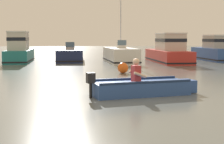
{
  "coord_description": "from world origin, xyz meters",
  "views": [
    {
      "loc": [
        -0.97,
        -11.44,
        1.86
      ],
      "look_at": [
        0.66,
        1.16,
        0.55
      ],
      "focal_mm": 54.23,
      "sensor_mm": 36.0,
      "label": 1
    }
  ],
  "objects_px": {
    "moored_boat_navy": "(70,55)",
    "moored_boat_red": "(168,52)",
    "moored_boat_teal": "(19,51)",
    "moored_boat_white": "(120,55)",
    "moored_boat_blue": "(214,51)",
    "rowboat_with_person": "(142,87)",
    "mooring_buoy": "(123,68)"
  },
  "relations": [
    {
      "from": "moored_boat_teal",
      "to": "moored_boat_white",
      "type": "bearing_deg",
      "value": -8.18
    },
    {
      "from": "moored_boat_red",
      "to": "moored_boat_blue",
      "type": "bearing_deg",
      "value": 18.9
    },
    {
      "from": "moored_boat_white",
      "to": "moored_boat_blue",
      "type": "relative_size",
      "value": 1.05
    },
    {
      "from": "mooring_buoy",
      "to": "moored_boat_navy",
      "type": "bearing_deg",
      "value": 105.73
    },
    {
      "from": "moored_boat_red",
      "to": "moored_boat_white",
      "type": "bearing_deg",
      "value": 175.97
    },
    {
      "from": "moored_boat_white",
      "to": "moored_boat_blue",
      "type": "bearing_deg",
      "value": 8.61
    },
    {
      "from": "moored_boat_teal",
      "to": "mooring_buoy",
      "type": "relative_size",
      "value": 8.68
    },
    {
      "from": "moored_boat_navy",
      "to": "mooring_buoy",
      "type": "relative_size",
      "value": 9.25
    },
    {
      "from": "moored_boat_white",
      "to": "rowboat_with_person",
      "type": "bearing_deg",
      "value": -95.87
    },
    {
      "from": "moored_boat_white",
      "to": "moored_boat_teal",
      "type": "bearing_deg",
      "value": 171.82
    },
    {
      "from": "moored_boat_teal",
      "to": "mooring_buoy",
      "type": "bearing_deg",
      "value": -52.87
    },
    {
      "from": "moored_boat_navy",
      "to": "moored_boat_blue",
      "type": "bearing_deg",
      "value": -4.0
    },
    {
      "from": "moored_boat_navy",
      "to": "moored_boat_blue",
      "type": "xyz_separation_m",
      "value": [
        11.37,
        -0.8,
        0.33
      ]
    },
    {
      "from": "rowboat_with_person",
      "to": "moored_boat_navy",
      "type": "xyz_separation_m",
      "value": [
        -2.2,
        15.94,
        0.19
      ]
    },
    {
      "from": "moored_boat_white",
      "to": "mooring_buoy",
      "type": "distance_m",
      "value": 7.46
    },
    {
      "from": "moored_boat_red",
      "to": "mooring_buoy",
      "type": "relative_size",
      "value": 12.04
    },
    {
      "from": "moored_boat_navy",
      "to": "moored_boat_teal",
      "type": "bearing_deg",
      "value": -166.5
    },
    {
      "from": "moored_boat_white",
      "to": "moored_boat_red",
      "type": "relative_size",
      "value": 0.82
    },
    {
      "from": "moored_boat_teal",
      "to": "moored_boat_red",
      "type": "bearing_deg",
      "value": -6.83
    },
    {
      "from": "moored_boat_navy",
      "to": "moored_boat_red",
      "type": "xyz_separation_m",
      "value": [
        7.21,
        -2.22,
        0.36
      ]
    },
    {
      "from": "moored_boat_red",
      "to": "mooring_buoy",
      "type": "xyz_separation_m",
      "value": [
        -4.58,
        -7.14,
        -0.52
      ]
    },
    {
      "from": "moored_boat_teal",
      "to": "mooring_buoy",
      "type": "height_order",
      "value": "moored_boat_teal"
    },
    {
      "from": "rowboat_with_person",
      "to": "moored_boat_white",
      "type": "distance_m",
      "value": 14.04
    },
    {
      "from": "moored_boat_teal",
      "to": "moored_boat_red",
      "type": "relative_size",
      "value": 0.72
    },
    {
      "from": "moored_boat_teal",
      "to": "moored_boat_white",
      "type": "relative_size",
      "value": 0.88
    },
    {
      "from": "moored_boat_navy",
      "to": "moored_boat_white",
      "type": "bearing_deg",
      "value": -28.42
    },
    {
      "from": "mooring_buoy",
      "to": "rowboat_with_person",
      "type": "bearing_deg",
      "value": -93.81
    },
    {
      "from": "moored_boat_teal",
      "to": "moored_boat_white",
      "type": "height_order",
      "value": "moored_boat_white"
    },
    {
      "from": "moored_boat_white",
      "to": "moored_boat_blue",
      "type": "xyz_separation_m",
      "value": [
        7.74,
        1.17,
        0.25
      ]
    },
    {
      "from": "moored_boat_navy",
      "to": "rowboat_with_person",
      "type": "bearing_deg",
      "value": -82.15
    },
    {
      "from": "rowboat_with_person",
      "to": "moored_boat_navy",
      "type": "bearing_deg",
      "value": 97.85
    },
    {
      "from": "rowboat_with_person",
      "to": "moored_boat_white",
      "type": "xyz_separation_m",
      "value": [
        1.44,
        13.97,
        0.27
      ]
    }
  ]
}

